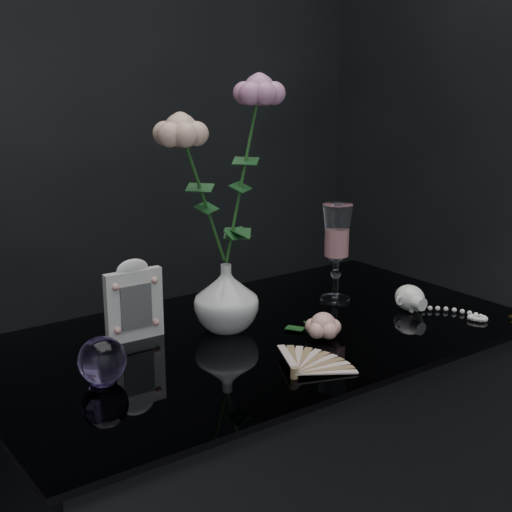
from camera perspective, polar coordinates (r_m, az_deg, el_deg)
table at (r=1.55m, az=0.21°, el=-19.43°), size 1.05×0.58×0.76m
vase at (r=1.38m, az=-2.39°, el=-3.33°), size 0.13×0.13×0.13m
wine_glass at (r=1.55m, az=6.45°, el=0.22°), size 0.08×0.08×0.21m
picture_frame at (r=1.34m, az=-9.75°, el=-3.45°), size 0.12×0.09×0.16m
paperweight at (r=1.18m, az=-12.20°, el=-8.16°), size 0.09×0.09×0.08m
paper_fan at (r=1.18m, az=3.09°, el=-9.22°), size 0.22×0.17×0.02m
loose_rose at (r=1.35m, az=5.39°, el=-5.56°), size 0.17×0.18×0.05m
pearl_jar at (r=1.53m, az=12.21°, el=-3.21°), size 0.20×0.21×0.06m
roses at (r=1.31m, az=-2.62°, el=6.99°), size 0.26×0.11×0.40m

